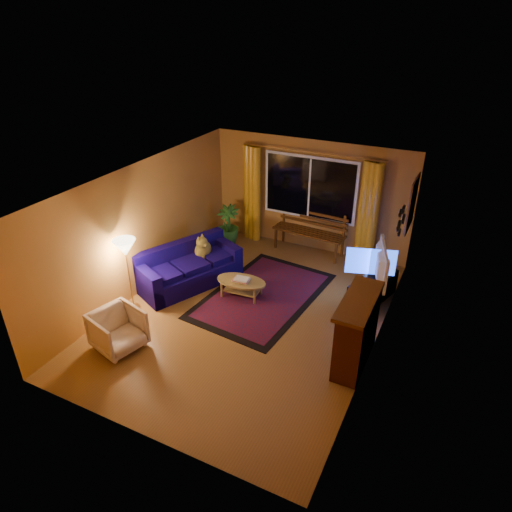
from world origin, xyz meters
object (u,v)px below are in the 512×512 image
at_px(armchair, 118,329).
at_px(coffee_table, 241,288).
at_px(bench, 308,242).
at_px(floor_lamp, 129,275).
at_px(sofa, 189,266).
at_px(tv_console, 372,289).

xyz_separation_m(armchair, coffee_table, (1.08, 2.21, -0.19)).
relative_size(armchair, coffee_table, 0.77).
relative_size(bench, armchair, 2.21).
bearing_deg(floor_lamp, bench, 58.95).
height_order(sofa, floor_lamp, floor_lamp).
bearing_deg(bench, coffee_table, -97.59).
bearing_deg(sofa, armchair, -63.73).
distance_m(bench, tv_console, 2.22).
bearing_deg(floor_lamp, coffee_table, 37.37).
xyz_separation_m(sofa, armchair, (0.06, -2.15, -0.04)).
bearing_deg(tv_console, sofa, -146.50).
bearing_deg(tv_console, floor_lamp, -133.71).
bearing_deg(floor_lamp, sofa, 67.91).
relative_size(sofa, tv_console, 1.71).
distance_m(sofa, armchair, 2.15).
relative_size(sofa, armchair, 2.73).
bearing_deg(armchair, tv_console, -31.48).
distance_m(floor_lamp, coffee_table, 2.09).
distance_m(bench, floor_lamp, 4.13).
xyz_separation_m(bench, tv_console, (1.77, -1.34, 0.00)).
bearing_deg(tv_console, coffee_table, -140.32).
height_order(coffee_table, tv_console, tv_console).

